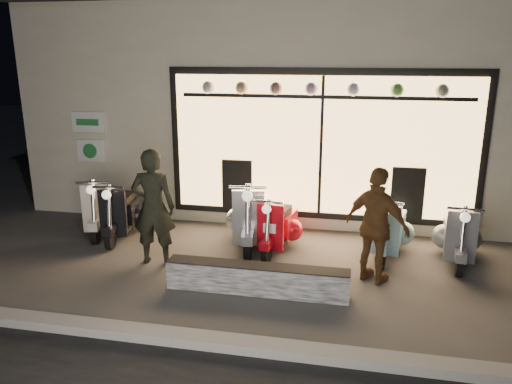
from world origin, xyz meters
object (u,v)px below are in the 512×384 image
(scooter_red, at_px, (279,226))
(man, at_px, (153,207))
(scooter_silver, at_px, (251,216))
(woman, at_px, (377,226))
(graffiti_barrier, at_px, (257,279))

(scooter_red, bearing_deg, man, -143.00)
(scooter_silver, relative_size, man, 0.89)
(man, relative_size, woman, 1.08)
(graffiti_barrier, xyz_separation_m, scooter_red, (0.04, 1.66, 0.18))
(scooter_silver, xyz_separation_m, man, (-1.24, -1.16, 0.44))
(scooter_silver, distance_m, man, 1.76)
(scooter_red, bearing_deg, woman, -25.56)
(scooter_silver, bearing_deg, man, -145.65)
(man, bearing_deg, woman, 173.01)
(graffiti_barrier, xyz_separation_m, man, (-1.72, 0.67, 0.69))
(scooter_silver, distance_m, woman, 2.36)
(scooter_silver, height_order, scooter_red, scooter_silver)
(scooter_silver, relative_size, scooter_red, 1.20)
(scooter_red, bearing_deg, graffiti_barrier, -83.67)
(graffiti_barrier, distance_m, man, 1.97)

